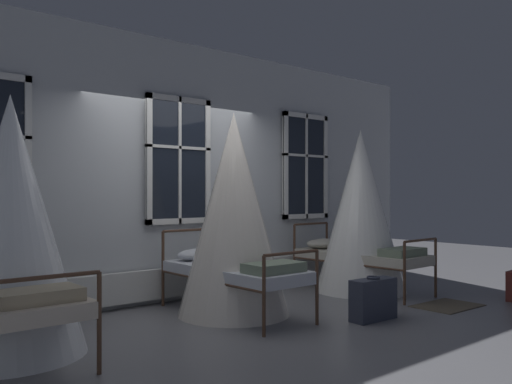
{
  "coord_description": "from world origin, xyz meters",
  "views": [
    {
      "loc": [
        -3.67,
        -4.76,
        1.35
      ],
      "look_at": [
        0.38,
        0.01,
        1.37
      ],
      "focal_mm": 37.97,
      "sensor_mm": 36.0,
      "label": 1
    }
  ],
  "objects_px": {
    "cot_first": "(10,229)",
    "cot_third": "(361,213)",
    "suitcase_dark": "(373,299)",
    "cot_second": "(234,217)"
  },
  "relations": [
    {
      "from": "cot_first",
      "to": "cot_second",
      "type": "height_order",
      "value": "cot_second"
    },
    {
      "from": "cot_second",
      "to": "suitcase_dark",
      "type": "xyz_separation_m",
      "value": [
        0.97,
        -1.17,
        -0.87
      ]
    },
    {
      "from": "cot_third",
      "to": "suitcase_dark",
      "type": "relative_size",
      "value": 3.94
    },
    {
      "from": "cot_second",
      "to": "suitcase_dark",
      "type": "relative_size",
      "value": 3.97
    },
    {
      "from": "cot_third",
      "to": "suitcase_dark",
      "type": "xyz_separation_m",
      "value": [
        -1.25,
        -1.17,
        -0.86
      ]
    },
    {
      "from": "cot_third",
      "to": "suitcase_dark",
      "type": "distance_m",
      "value": 1.92
    },
    {
      "from": "cot_first",
      "to": "cot_second",
      "type": "xyz_separation_m",
      "value": [
        2.37,
        -0.01,
        0.04
      ]
    },
    {
      "from": "cot_first",
      "to": "suitcase_dark",
      "type": "relative_size",
      "value": 3.84
    },
    {
      "from": "cot_first",
      "to": "cot_third",
      "type": "bearing_deg",
      "value": -90.63
    },
    {
      "from": "cot_second",
      "to": "cot_third",
      "type": "xyz_separation_m",
      "value": [
        2.23,
        -0.0,
        -0.01
      ]
    }
  ]
}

